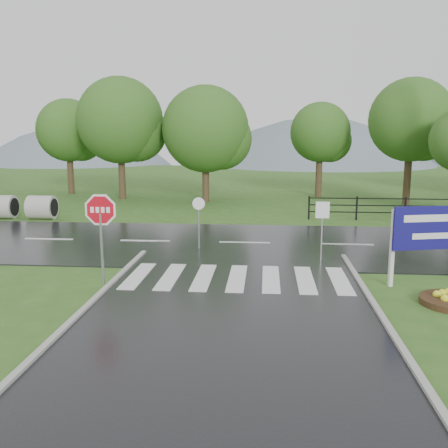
{
  "coord_description": "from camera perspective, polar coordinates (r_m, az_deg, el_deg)",
  "views": [
    {
      "loc": [
        0.82,
        -9.26,
        4.26
      ],
      "look_at": [
        -0.48,
        6.0,
        1.5
      ],
      "focal_mm": 40.0,
      "sensor_mm": 36.0,
      "label": 1
    }
  ],
  "objects": [
    {
      "name": "treeline",
      "position": [
        33.54,
        5.12,
        2.87
      ],
      "size": [
        83.2,
        5.2,
        10.0
      ],
      "color": "#2B5A1B",
      "rests_on": "ground"
    },
    {
      "name": "estate_billboard",
      "position": [
        15.03,
        23.29,
        -0.83
      ],
      "size": [
        2.6,
        0.68,
        2.33
      ],
      "color": "silver",
      "rests_on": "ground"
    },
    {
      "name": "stop_sign",
      "position": [
        14.51,
        -13.92,
        0.68
      ],
      "size": [
        1.24,
        0.06,
        2.78
      ],
      "color": "#939399",
      "rests_on": "ground"
    },
    {
      "name": "fence_west",
      "position": [
        26.44,
        20.01,
        1.9
      ],
      "size": [
        9.58,
        0.08,
        1.2
      ],
      "color": "black",
      "rests_on": "ground"
    },
    {
      "name": "crosswalk",
      "position": [
        14.89,
        1.51,
        -6.17
      ],
      "size": [
        6.5,
        2.8,
        0.02
      ],
      "color": "silver",
      "rests_on": "ground"
    },
    {
      "name": "reg_sign_small",
      "position": [
        16.99,
        11.16,
        0.55
      ],
      "size": [
        0.46,
        0.06,
        2.06
      ],
      "color": "#939399",
      "rests_on": "ground"
    },
    {
      "name": "ground",
      "position": [
        10.23,
        -0.18,
        -14.39
      ],
      "size": [
        120.0,
        120.0,
        0.0
      ],
      "primitive_type": "plane",
      "color": "#315C1E",
      "rests_on": "ground"
    },
    {
      "name": "reg_sign_round",
      "position": [
        18.5,
        -2.91,
        0.91
      ],
      "size": [
        0.46,
        0.09,
        1.97
      ],
      "color": "#939399",
      "rests_on": "ground"
    },
    {
      "name": "hills",
      "position": [
        76.9,
        6.69,
        -4.79
      ],
      "size": [
        102.0,
        48.0,
        48.0
      ],
      "color": "slate",
      "rests_on": "ground"
    },
    {
      "name": "main_road",
      "position": [
        19.75,
        2.36,
        -2.26
      ],
      "size": [
        90.0,
        8.0,
        0.04
      ],
      "primitive_type": "cube",
      "color": "black",
      "rests_on": "ground"
    }
  ]
}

